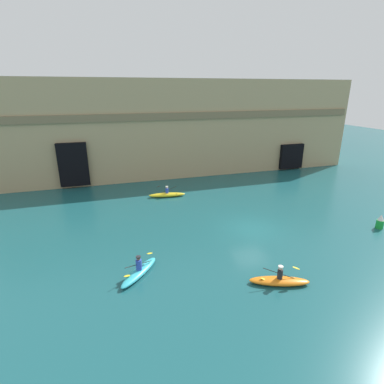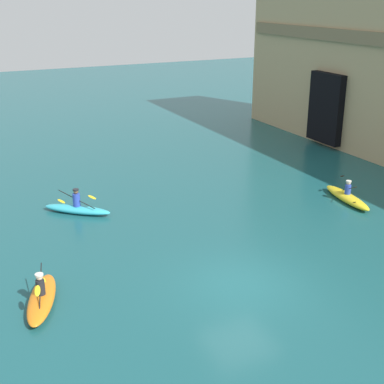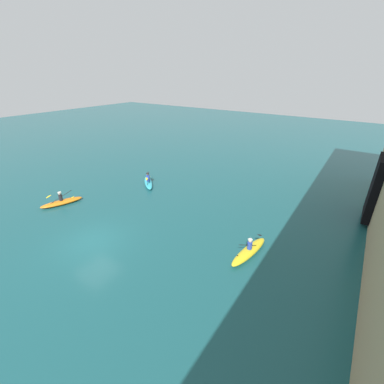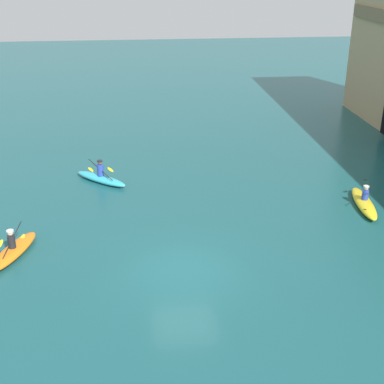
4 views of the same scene
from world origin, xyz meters
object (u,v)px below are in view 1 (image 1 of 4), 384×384
Objects in this scene: kayak_yellow at (167,195)px; marker_buoy at (380,222)px; kayak_cyan at (139,271)px; kayak_orange at (279,280)px.

marker_buoy is (13.76, -11.54, 0.28)m from kayak_yellow.
kayak_yellow reaches higher than marker_buoy.
marker_buoy is at bearing 133.71° from kayak_cyan.
kayak_orange is (7.08, -3.05, -0.03)m from kayak_cyan.
kayak_orange is (2.74, -15.29, -0.01)m from kayak_yellow.
kayak_cyan is 7.71m from kayak_orange.
kayak_yellow is at bearing 140.01° from marker_buoy.
kayak_cyan is 2.63× the size of marker_buoy.
kayak_yellow reaches higher than kayak_orange.
marker_buoy is at bearing 38.29° from kayak_orange.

